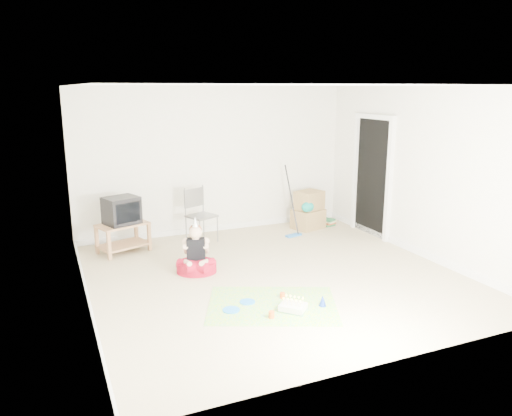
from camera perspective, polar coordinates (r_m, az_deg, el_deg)
name	(u,v)px	position (r m, az deg, el deg)	size (l,w,h in m)	color
ground	(274,276)	(7.08, 2.04, -7.73)	(5.00, 5.00, 0.00)	#C9B890
doorway_recess	(372,178)	(9.05, 13.17, 3.37)	(0.02, 0.90, 2.05)	black
tv_stand	(123,235)	(8.25, -14.95, -3.03)	(0.87, 0.70, 0.47)	#AD784E
crt_tv	(121,210)	(8.14, -15.13, -0.26)	(0.50, 0.41, 0.43)	black
folding_chair	(202,216)	(8.49, -6.25, -0.91)	(0.55, 0.54, 0.94)	gray
cardboard_boxes	(309,211)	(9.37, 6.02, -0.30)	(0.66, 0.59, 0.70)	#A58350
floor_mop	(294,222)	(8.85, 4.35, -1.61)	(0.32, 0.41, 1.23)	blue
book_pile	(327,222)	(9.70, 8.08, -1.57)	(0.29, 0.33, 0.13)	#23693B
seated_woman	(196,260)	(7.19, -6.84, -5.95)	(0.72, 0.72, 0.82)	#AA0F26
party_mat	(272,305)	(6.18, 1.86, -11.01)	(1.55, 1.12, 0.01)	#E8308E
birthday_cake	(293,308)	(6.03, 4.26, -11.28)	(0.37, 0.38, 0.14)	silver
blue_plate_near	(247,302)	(6.24, -0.98, -10.66)	(0.19, 0.19, 0.01)	#1C7DE1
blue_plate_far	(231,310)	(6.03, -2.85, -11.55)	(0.21, 0.21, 0.01)	#1C7DE1
orange_cup_near	(282,295)	(6.34, 3.03, -9.94)	(0.06, 0.06, 0.07)	#ED581A
orange_cup_far	(271,315)	(5.84, 1.78, -12.08)	(0.07, 0.07, 0.08)	#ED581A
blue_party_hat	(323,301)	(6.16, 7.62, -10.44)	(0.09, 0.09, 0.14)	blue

